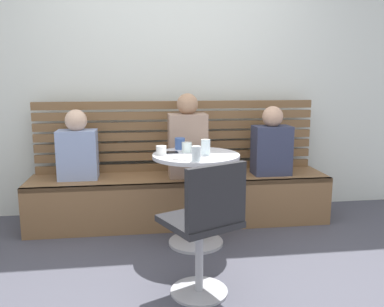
% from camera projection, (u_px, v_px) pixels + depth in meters
% --- Properties ---
extents(ground, '(8.00, 8.00, 0.00)m').
position_uv_depth(ground, '(201.00, 287.00, 2.60)').
color(ground, '#42424C').
extents(back_wall, '(5.20, 0.10, 2.90)m').
position_uv_depth(back_wall, '(175.00, 65.00, 3.93)').
color(back_wall, silver).
rests_on(back_wall, ground).
extents(booth_bench, '(2.70, 0.52, 0.44)m').
position_uv_depth(booth_bench, '(180.00, 199.00, 3.73)').
color(booth_bench, brown).
rests_on(booth_bench, ground).
extents(booth_backrest, '(2.65, 0.04, 0.67)m').
position_uv_depth(booth_backrest, '(177.00, 136.00, 3.86)').
color(booth_backrest, brown).
rests_on(booth_backrest, booth_bench).
extents(cafe_table, '(0.68, 0.68, 0.74)m').
position_uv_depth(cafe_table, '(196.00, 182.00, 3.18)').
color(cafe_table, '#ADADB2').
rests_on(cafe_table, ground).
extents(white_chair, '(0.53, 0.53, 0.85)m').
position_uv_depth(white_chair, '(205.00, 225.00, 2.39)').
color(white_chair, '#ADADB2').
rests_on(white_chair, ground).
extents(person_adult, '(0.34, 0.22, 0.75)m').
position_uv_depth(person_adult, '(187.00, 140.00, 3.61)').
color(person_adult, '#9E7F6B').
rests_on(person_adult, booth_bench).
extents(person_child_left, '(0.34, 0.22, 0.63)m').
position_uv_depth(person_child_left, '(272.00, 145.00, 3.71)').
color(person_child_left, '#333851').
rests_on(person_child_left, booth_bench).
extents(person_child_middle, '(0.34, 0.22, 0.61)m').
position_uv_depth(person_child_middle, '(77.00, 149.00, 3.55)').
color(person_child_middle, '#8C9EC6').
rests_on(person_child_middle, booth_bench).
extents(cup_ceramic_white, '(0.08, 0.08, 0.07)m').
position_uv_depth(cup_ceramic_white, '(161.00, 150.00, 3.10)').
color(cup_ceramic_white, white).
rests_on(cup_ceramic_white, cafe_table).
extents(cup_glass_tall, '(0.07, 0.07, 0.12)m').
position_uv_depth(cup_glass_tall, '(206.00, 147.00, 3.09)').
color(cup_glass_tall, silver).
rests_on(cup_glass_tall, cafe_table).
extents(cup_glass_short, '(0.08, 0.08, 0.08)m').
position_uv_depth(cup_glass_short, '(187.00, 147.00, 3.21)').
color(cup_glass_short, silver).
rests_on(cup_glass_short, cafe_table).
extents(cup_water_clear, '(0.07, 0.07, 0.11)m').
position_uv_depth(cup_water_clear, '(196.00, 154.00, 2.86)').
color(cup_water_clear, white).
rests_on(cup_water_clear, cafe_table).
extents(cup_mug_blue, '(0.08, 0.08, 0.09)m').
position_uv_depth(cup_mug_blue, '(180.00, 144.00, 3.34)').
color(cup_mug_blue, '#3D5B9E').
rests_on(cup_mug_blue, cafe_table).
extents(plate_small, '(0.17, 0.17, 0.01)m').
position_uv_depth(plate_small, '(183.00, 158.00, 2.97)').
color(plate_small, white).
rests_on(plate_small, cafe_table).
extents(phone_on_table, '(0.15, 0.08, 0.01)m').
position_uv_depth(phone_on_table, '(169.00, 152.00, 3.19)').
color(phone_on_table, black).
rests_on(phone_on_table, cafe_table).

